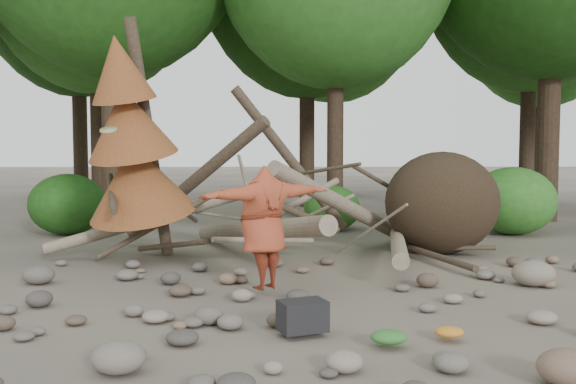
{
  "coord_description": "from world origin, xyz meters",
  "views": [
    {
      "loc": [
        -0.64,
        -7.94,
        2.06
      ],
      "look_at": [
        -0.43,
        1.5,
        1.4
      ],
      "focal_mm": 40.0,
      "sensor_mm": 36.0,
      "label": 1
    }
  ],
  "objects": [
    {
      "name": "ground",
      "position": [
        0.0,
        0.0,
        0.0
      ],
      "size": [
        120.0,
        120.0,
        0.0
      ],
      "primitive_type": "plane",
      "color": "#514C44",
      "rests_on": "ground"
    },
    {
      "name": "deadfall_pile",
      "position": [
        2.02,
        4.24,
        0.95
      ],
      "size": [
        8.55,
        5.24,
        3.3
      ],
      "color": "#332619",
      "rests_on": "ground"
    },
    {
      "name": "dead_conifer",
      "position": [
        -3.12,
        3.37,
        2.11
      ],
      "size": [
        2.06,
        2.16,
        4.35
      ],
      "color": "#4C3F30",
      "rests_on": "ground"
    },
    {
      "name": "bush_left",
      "position": [
        -5.5,
        7.2,
        0.72
      ],
      "size": [
        1.8,
        1.8,
        1.44
      ],
      "primitive_type": "ellipsoid",
      "color": "#1F5115",
      "rests_on": "ground"
    },
    {
      "name": "bush_mid",
      "position": [
        0.8,
        7.8,
        0.56
      ],
      "size": [
        1.4,
        1.4,
        1.12
      ],
      "primitive_type": "ellipsoid",
      "color": "#29661D",
      "rests_on": "ground"
    },
    {
      "name": "bush_right",
      "position": [
        5.0,
        7.0,
        0.8
      ],
      "size": [
        2.0,
        2.0,
        1.6
      ],
      "primitive_type": "ellipsoid",
      "color": "#347925",
      "rests_on": "ground"
    },
    {
      "name": "frisbee_thrower",
      "position": [
        -0.79,
        0.95,
        0.95
      ],
      "size": [
        3.39,
        1.71,
        2.3
      ],
      "color": "#9D3D23",
      "rests_on": "ground"
    },
    {
      "name": "backpack",
      "position": [
        -0.33,
        -1.08,
        0.17
      ],
      "size": [
        0.59,
        0.49,
        0.34
      ],
      "primitive_type": "cube",
      "rotation": [
        0.0,
        0.0,
        0.36
      ],
      "color": "black",
      "rests_on": "ground"
    },
    {
      "name": "cloth_green",
      "position": [
        0.54,
        -1.53,
        0.07
      ],
      "size": [
        0.38,
        0.32,
        0.14
      ],
      "primitive_type": "ellipsoid",
      "color": "#316F2C",
      "rests_on": "ground"
    },
    {
      "name": "cloth_orange",
      "position": [
        1.22,
        -1.31,
        0.06
      ],
      "size": [
        0.31,
        0.25,
        0.11
      ],
      "primitive_type": "ellipsoid",
      "color": "#C57B21",
      "rests_on": "ground"
    },
    {
      "name": "boulder_front_left",
      "position": [
        -2.05,
        -2.19,
        0.15
      ],
      "size": [
        0.5,
        0.45,
        0.3
      ],
      "primitive_type": "ellipsoid",
      "color": "slate",
      "rests_on": "ground"
    },
    {
      "name": "boulder_front_right",
      "position": [
        1.9,
        -2.58,
        0.16
      ],
      "size": [
        0.54,
        0.48,
        0.32
      ],
      "primitive_type": "ellipsoid",
      "color": "brown",
      "rests_on": "ground"
    },
    {
      "name": "boulder_mid_right",
      "position": [
        3.21,
        1.38,
        0.19
      ],
      "size": [
        0.64,
        0.58,
        0.38
      ],
      "primitive_type": "ellipsoid",
      "color": "gray",
      "rests_on": "ground"
    },
    {
      "name": "boulder_mid_left",
      "position": [
        -4.18,
        1.68,
        0.14
      ],
      "size": [
        0.48,
        0.43,
        0.29
      ],
      "primitive_type": "ellipsoid",
      "color": "#5D574E",
      "rests_on": "ground"
    }
  ]
}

